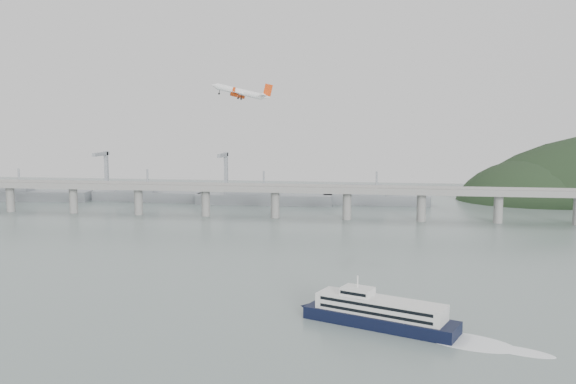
# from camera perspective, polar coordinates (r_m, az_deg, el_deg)

# --- Properties ---
(ground) EXTENTS (900.00, 900.00, 0.00)m
(ground) POSITION_cam_1_polar(r_m,az_deg,el_deg) (229.22, -2.00, -10.63)
(ground) COLOR slate
(ground) RESTS_ON ground
(bridge) EXTENTS (800.00, 22.00, 23.90)m
(bridge) POSITION_cam_1_polar(r_m,az_deg,el_deg) (420.17, 2.67, -0.13)
(bridge) COLOR gray
(bridge) RESTS_ON ground
(distant_fleet) EXTENTS (453.00, 60.90, 40.00)m
(distant_fleet) POSITION_cam_1_polar(r_m,az_deg,el_deg) (521.80, -13.72, -0.22)
(distant_fleet) COLOR gray
(distant_fleet) RESTS_ON ground
(ferry) EXTENTS (81.15, 39.97, 16.13)m
(ferry) POSITION_cam_1_polar(r_m,az_deg,el_deg) (209.56, 8.60, -11.14)
(ferry) COLOR black
(ferry) RESTS_ON ground
(airliner) EXTENTS (35.43, 32.17, 10.58)m
(airliner) POSITION_cam_1_polar(r_m,az_deg,el_deg) (330.79, -4.42, 9.30)
(airliner) COLOR white
(airliner) RESTS_ON ground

